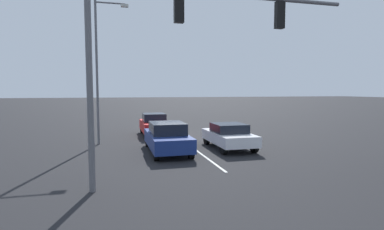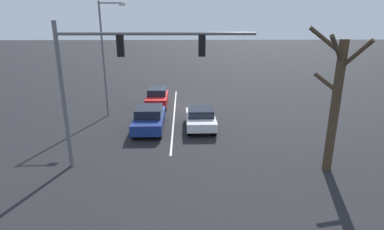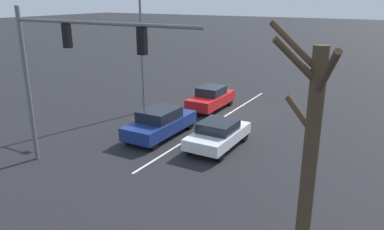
{
  "view_description": "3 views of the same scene",
  "coord_description": "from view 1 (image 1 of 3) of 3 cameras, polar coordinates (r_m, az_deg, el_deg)",
  "views": [
    {
      "loc": [
        4.22,
        21.35,
        3.24
      ],
      "look_at": [
        0.22,
        5.89,
        1.92
      ],
      "focal_mm": 28.0,
      "sensor_mm": 36.0,
      "label": 1
    },
    {
      "loc": [
        -0.69,
        25.48,
        6.88
      ],
      "look_at": [
        -1.31,
        6.09,
        1.01
      ],
      "focal_mm": 28.0,
      "sensor_mm": 36.0,
      "label": 2
    },
    {
      "loc": [
        -9.68,
        22.03,
        7.43
      ],
      "look_at": [
        -0.9,
        6.79,
        1.84
      ],
      "focal_mm": 35.0,
      "sensor_mm": 36.0,
      "label": 3
    }
  ],
  "objects": [
    {
      "name": "lane_stripe_left_divider",
      "position": [
        19.84,
        -2.03,
        -4.68
      ],
      "size": [
        0.12,
        16.48,
        0.01
      ],
      "primitive_type": "cube",
      "color": "silver",
      "rests_on": "ground_plane"
    },
    {
      "name": "street_lamp_right_shoulder",
      "position": [
        18.74,
        -17.08,
        9.52
      ],
      "size": [
        1.95,
        0.24,
        8.51
      ],
      "color": "slate",
      "rests_on": "ground_plane"
    },
    {
      "name": "traffic_signal_gantry",
      "position": [
        10.21,
        -4.08,
        14.79
      ],
      "size": [
        9.11,
        0.37,
        7.06
      ],
      "color": "slate",
      "rests_on": "ground_plane"
    },
    {
      "name": "car_red_midlane_second",
      "position": [
        21.65,
        -7.24,
        -1.8
      ],
      "size": [
        1.75,
        4.18,
        1.59
      ],
      "color": "red",
      "rests_on": "ground_plane"
    },
    {
      "name": "ground_plane",
      "position": [
        22.0,
        -3.29,
        -3.77
      ],
      "size": [
        240.0,
        240.0,
        0.0
      ],
      "primitive_type": "plane",
      "color": "black"
    },
    {
      "name": "car_navy_midlane_front",
      "position": [
        15.77,
        -4.75,
        -4.24
      ],
      "size": [
        1.94,
        4.71,
        1.57
      ],
      "color": "navy",
      "rests_on": "ground_plane"
    },
    {
      "name": "car_white_leftlane_front",
      "position": [
        16.84,
        7.02,
        -3.88
      ],
      "size": [
        1.94,
        4.1,
        1.4
      ],
      "color": "silver",
      "rests_on": "ground_plane"
    }
  ]
}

